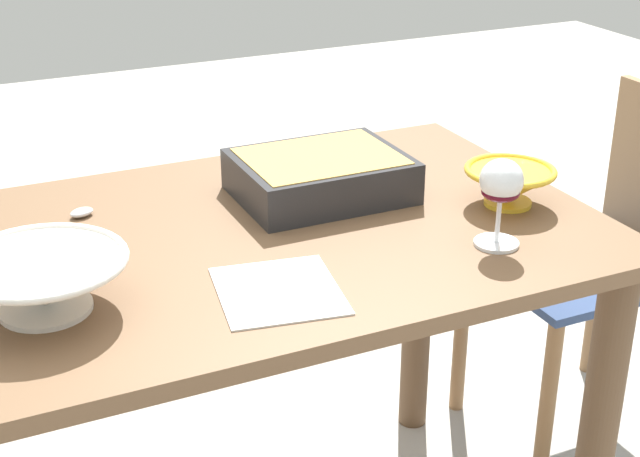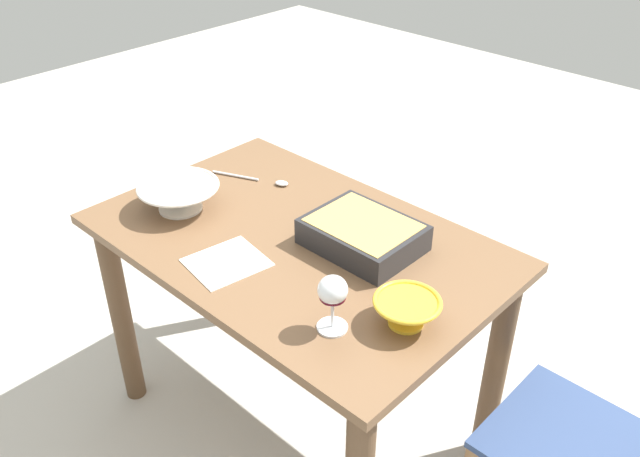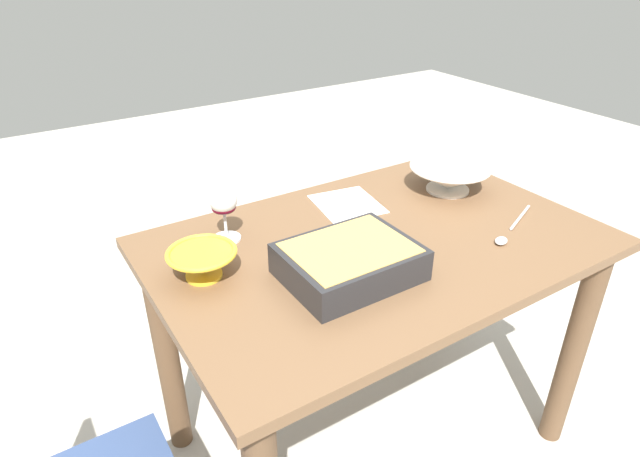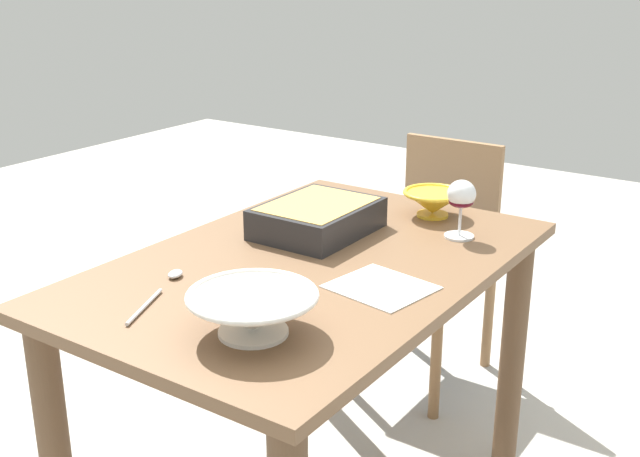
# 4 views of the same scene
# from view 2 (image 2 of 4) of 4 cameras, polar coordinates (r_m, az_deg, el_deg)

# --- Properties ---
(ground_plane) EXTENTS (8.00, 8.00, 0.00)m
(ground_plane) POSITION_cam_2_polar(r_m,az_deg,el_deg) (2.44, -1.67, -15.92)
(ground_plane) COLOR #B2ADA3
(dining_table) EXTENTS (1.18, 0.77, 0.76)m
(dining_table) POSITION_cam_2_polar(r_m,az_deg,el_deg) (2.02, -1.95, -4.29)
(dining_table) COLOR brown
(dining_table) RESTS_ON ground_plane
(wine_glass) EXTENTS (0.08, 0.08, 0.15)m
(wine_glass) POSITION_cam_2_polar(r_m,az_deg,el_deg) (1.56, 1.08, -5.59)
(wine_glass) COLOR white
(wine_glass) RESTS_ON dining_table
(casserole_dish) EXTENTS (0.31, 0.24, 0.08)m
(casserole_dish) POSITION_cam_2_polar(r_m,az_deg,el_deg) (1.88, 3.67, -0.41)
(casserole_dish) COLOR #262628
(casserole_dish) RESTS_ON dining_table
(mixing_bowl) EXTENTS (0.25, 0.25, 0.09)m
(mixing_bowl) POSITION_cam_2_polar(r_m,az_deg,el_deg) (2.10, -11.85, 2.77)
(mixing_bowl) COLOR white
(mixing_bowl) RESTS_ON dining_table
(small_bowl) EXTENTS (0.17, 0.17, 0.07)m
(small_bowl) POSITION_cam_2_polar(r_m,az_deg,el_deg) (1.62, 7.37, -6.87)
(small_bowl) COLOR yellow
(small_bowl) RESTS_ON dining_table
(serving_spoon) EXTENTS (0.26, 0.12, 0.01)m
(serving_spoon) POSITION_cam_2_polar(r_m,az_deg,el_deg) (2.23, -4.74, 4.09)
(serving_spoon) COLOR silver
(serving_spoon) RESTS_ON dining_table
(napkin) EXTENTS (0.21, 0.23, 0.00)m
(napkin) POSITION_cam_2_polar(r_m,az_deg,el_deg) (1.85, -7.91, -2.87)
(napkin) COLOR white
(napkin) RESTS_ON dining_table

